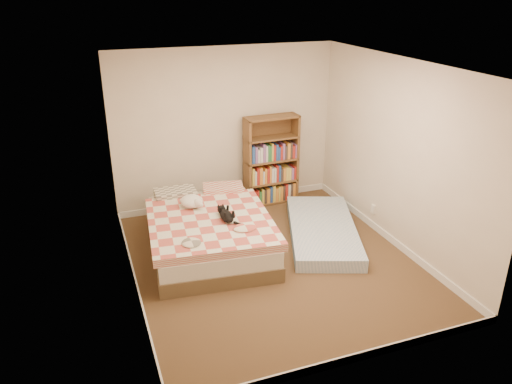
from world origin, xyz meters
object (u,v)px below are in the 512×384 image
object	(u,v)px
bookshelf	(271,171)
floor_mattress	(322,230)
bed	(208,230)
black_cat	(226,215)
white_dog	(192,201)

from	to	relation	value
bookshelf	floor_mattress	xyz separation A→B (m)	(0.25, -1.40, -0.45)
bed	floor_mattress	xyz separation A→B (m)	(1.61, -0.24, -0.17)
black_cat	white_dog	distance (m)	0.61
floor_mattress	white_dog	size ratio (longest dim) A/B	4.96
bookshelf	white_dog	bearing A→B (deg)	-151.70
black_cat	white_dog	bearing A→B (deg)	118.03
bookshelf	black_cat	xyz separation A→B (m)	(-1.18, -1.41, 0.04)
bookshelf	white_dog	size ratio (longest dim) A/B	3.58
white_dog	floor_mattress	bearing A→B (deg)	0.44
bookshelf	black_cat	bearing A→B (deg)	-132.19
bed	bookshelf	bearing A→B (deg)	46.28
bed	black_cat	bearing A→B (deg)	-48.77
floor_mattress	black_cat	xyz separation A→B (m)	(-1.43, -0.01, 0.48)
floor_mattress	white_dog	world-z (taller)	white_dog
bed	bookshelf	xyz separation A→B (m)	(1.36, 1.16, 0.28)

